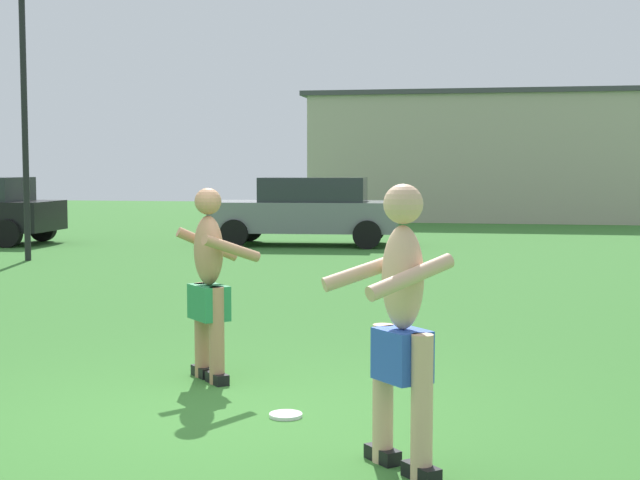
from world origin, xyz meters
The scene contains 7 objects.
ground_plane centered at (0.00, 0.00, 0.00)m, with size 80.00×80.00×0.00m, color #38752D.
player_near centered at (-0.41, 1.09, 0.87)m, with size 0.79×0.79×1.65m.
player_in_blue centered at (1.44, -0.98, 0.91)m, with size 0.81×0.74×1.73m.
frisbee centered at (0.49, 0.06, 0.01)m, with size 0.24×0.24×0.03m, color white.
car_gray_near_post centered at (-2.31, 14.63, 0.82)m, with size 4.42×2.29×1.58m.
lamp_post centered at (-6.98, 10.12, 3.29)m, with size 0.60×0.24×5.31m.
outbuilding_behind_lot centered at (1.65, 26.13, 2.17)m, with size 12.07×5.31×4.32m.
Camera 1 is at (1.97, -6.42, 1.84)m, focal length 51.74 mm.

